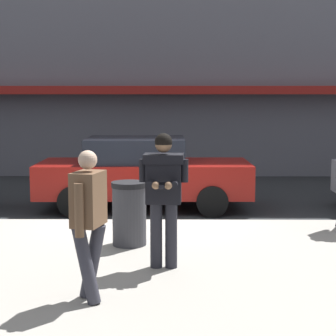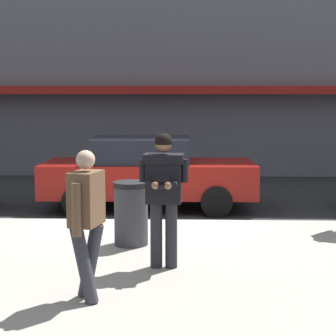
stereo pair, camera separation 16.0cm
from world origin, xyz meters
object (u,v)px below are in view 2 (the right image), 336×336
(pedestrian_dark_coat, at_px, (87,216))
(trash_bin, at_px, (131,213))
(parked_sedan_mid, at_px, (147,172))
(man_texting_on_phone, at_px, (164,186))

(pedestrian_dark_coat, xyz_separation_m, trash_bin, (0.26, 2.39, -0.47))
(parked_sedan_mid, height_order, trash_bin, parked_sedan_mid)
(parked_sedan_mid, height_order, man_texting_on_phone, man_texting_on_phone)
(pedestrian_dark_coat, bearing_deg, man_texting_on_phone, 56.60)
(parked_sedan_mid, xyz_separation_m, man_texting_on_phone, (0.54, -4.67, 0.46))
(trash_bin, bearing_deg, man_texting_on_phone, -64.83)
(parked_sedan_mid, distance_m, pedestrian_dark_coat, 5.91)
(man_texting_on_phone, relative_size, pedestrian_dark_coat, 1.06)
(man_texting_on_phone, bearing_deg, parked_sedan_mid, 96.61)
(parked_sedan_mid, relative_size, pedestrian_dark_coat, 2.66)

